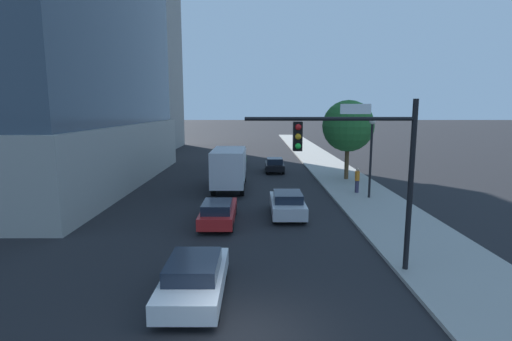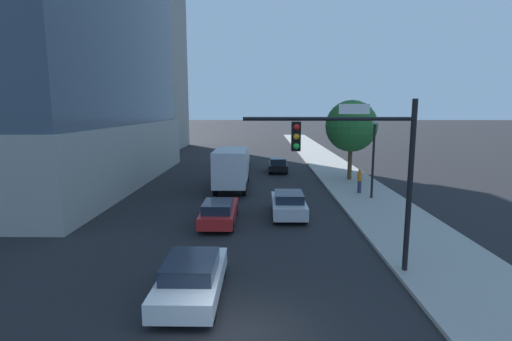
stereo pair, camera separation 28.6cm
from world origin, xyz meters
TOP-DOWN VIEW (x-y plane):
  - ground_plane at (0.00, 0.00)m, footprint 400.00×400.00m
  - sidewalk at (7.97, 20.00)m, footprint 4.72×120.00m
  - construction_building at (-17.97, 49.95)m, footprint 13.52×16.66m
  - traffic_light_pole at (4.09, 4.31)m, footprint 6.20×0.48m
  - street_lamp at (8.07, 16.27)m, footprint 0.44×0.44m
  - street_tree at (8.14, 23.37)m, footprint 4.37×4.37m
  - car_black at (2.13, 27.88)m, footprint 1.77×4.13m
  - car_silver at (2.13, 12.17)m, footprint 1.87×4.44m
  - car_green at (-1.73, 31.29)m, footprint 1.92×4.79m
  - car_red at (-1.73, 10.61)m, footprint 1.77×4.73m
  - car_white at (-1.73, 2.35)m, footprint 1.94×4.46m
  - box_truck at (-1.73, 19.87)m, footprint 2.36×7.65m
  - pedestrian_orange_shirt at (7.63, 17.84)m, footprint 0.34×0.34m

SIDE VIEW (x-z plane):
  - ground_plane at x=0.00m, z-range 0.00..0.00m
  - sidewalk at x=7.97m, z-range 0.00..0.15m
  - car_green at x=-1.73m, z-range 0.00..1.34m
  - car_red at x=-1.73m, z-range -0.01..1.35m
  - car_white at x=-1.73m, z-range 0.01..1.37m
  - car_black at x=2.13m, z-range 0.00..1.41m
  - car_silver at x=2.13m, z-range 0.00..1.45m
  - pedestrian_orange_shirt at x=7.63m, z-range 0.18..1.97m
  - box_truck at x=-1.73m, z-range 0.23..3.41m
  - street_lamp at x=8.07m, z-range 1.02..6.45m
  - traffic_light_pole at x=4.09m, z-range 1.30..7.68m
  - street_tree at x=8.14m, z-range 1.33..8.08m
  - construction_building at x=-17.97m, z-range -2.62..39.77m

